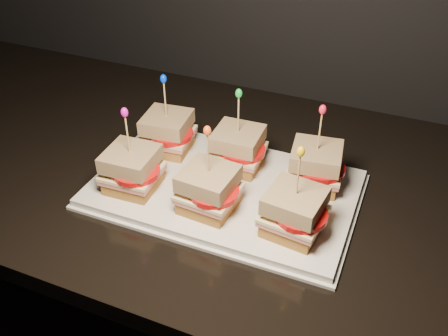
% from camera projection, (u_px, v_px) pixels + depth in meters
% --- Properties ---
extents(cabinet, '(2.21, 0.66, 0.85)m').
position_uv_depth(cabinet, '(133.00, 292.00, 1.29)').
color(cabinet, black).
rests_on(cabinet, ground).
extents(granite_slab, '(2.25, 0.70, 0.04)m').
position_uv_depth(granite_slab, '(110.00, 149.00, 1.03)').
color(granite_slab, black).
rests_on(granite_slab, cabinet).
extents(platter, '(0.45, 0.28, 0.02)m').
position_uv_depth(platter, '(224.00, 189.00, 0.88)').
color(platter, white).
rests_on(platter, granite_slab).
extents(platter_rim, '(0.46, 0.29, 0.01)m').
position_uv_depth(platter_rim, '(224.00, 192.00, 0.88)').
color(platter_rim, white).
rests_on(platter_rim, granite_slab).
extents(sandwich_0_bread_bot, '(0.09, 0.09, 0.02)m').
position_uv_depth(sandwich_0_bread_bot, '(168.00, 144.00, 0.96)').
color(sandwich_0_bread_bot, brown).
rests_on(sandwich_0_bread_bot, platter).
extents(sandwich_0_ham, '(0.10, 0.09, 0.01)m').
position_uv_depth(sandwich_0_ham, '(168.00, 137.00, 0.95)').
color(sandwich_0_ham, '#C66B66').
rests_on(sandwich_0_ham, sandwich_0_bread_bot).
extents(sandwich_0_cheese, '(0.10, 0.10, 0.01)m').
position_uv_depth(sandwich_0_cheese, '(168.00, 134.00, 0.95)').
color(sandwich_0_cheese, '#F6E5A6').
rests_on(sandwich_0_cheese, sandwich_0_ham).
extents(sandwich_0_tomato, '(0.08, 0.08, 0.01)m').
position_uv_depth(sandwich_0_tomato, '(172.00, 134.00, 0.94)').
color(sandwich_0_tomato, red).
rests_on(sandwich_0_tomato, sandwich_0_cheese).
extents(sandwich_0_bread_top, '(0.09, 0.09, 0.03)m').
position_uv_depth(sandwich_0_bread_top, '(167.00, 122.00, 0.93)').
color(sandwich_0_bread_top, '#502C10').
rests_on(sandwich_0_bread_top, sandwich_0_tomato).
extents(sandwich_0_pick, '(0.00, 0.00, 0.09)m').
position_uv_depth(sandwich_0_pick, '(165.00, 101.00, 0.91)').
color(sandwich_0_pick, tan).
rests_on(sandwich_0_pick, sandwich_0_bread_top).
extents(sandwich_0_frill, '(0.01, 0.01, 0.02)m').
position_uv_depth(sandwich_0_frill, '(163.00, 79.00, 0.88)').
color(sandwich_0_frill, '#0430D5').
rests_on(sandwich_0_frill, sandwich_0_pick).
extents(sandwich_1_bread_bot, '(0.08, 0.08, 0.02)m').
position_uv_depth(sandwich_1_bread_bot, '(237.00, 160.00, 0.92)').
color(sandwich_1_bread_bot, brown).
rests_on(sandwich_1_bread_bot, platter).
extents(sandwich_1_ham, '(0.09, 0.09, 0.01)m').
position_uv_depth(sandwich_1_ham, '(238.00, 153.00, 0.91)').
color(sandwich_1_ham, '#C66B66').
rests_on(sandwich_1_ham, sandwich_1_bread_bot).
extents(sandwich_1_cheese, '(0.09, 0.09, 0.01)m').
position_uv_depth(sandwich_1_cheese, '(238.00, 150.00, 0.90)').
color(sandwich_1_cheese, '#F6E5A6').
rests_on(sandwich_1_cheese, sandwich_1_ham).
extents(sandwich_1_tomato, '(0.08, 0.08, 0.01)m').
position_uv_depth(sandwich_1_tomato, '(243.00, 150.00, 0.89)').
color(sandwich_1_tomato, red).
rests_on(sandwich_1_tomato, sandwich_1_cheese).
extents(sandwich_1_bread_top, '(0.09, 0.09, 0.03)m').
position_uv_depth(sandwich_1_bread_top, '(238.00, 138.00, 0.89)').
color(sandwich_1_bread_top, '#502C10').
rests_on(sandwich_1_bread_top, sandwich_1_tomato).
extents(sandwich_1_pick, '(0.00, 0.00, 0.09)m').
position_uv_depth(sandwich_1_pick, '(238.00, 117.00, 0.86)').
color(sandwich_1_pick, tan).
rests_on(sandwich_1_pick, sandwich_1_bread_top).
extents(sandwich_1_frill, '(0.01, 0.01, 0.02)m').
position_uv_depth(sandwich_1_frill, '(239.00, 93.00, 0.84)').
color(sandwich_1_frill, green).
rests_on(sandwich_1_frill, sandwich_1_pick).
extents(sandwich_2_bread_bot, '(0.09, 0.09, 0.02)m').
position_uv_depth(sandwich_2_bread_bot, '(314.00, 178.00, 0.87)').
color(sandwich_2_bread_bot, brown).
rests_on(sandwich_2_bread_bot, platter).
extents(sandwich_2_ham, '(0.10, 0.10, 0.01)m').
position_uv_depth(sandwich_2_ham, '(314.00, 171.00, 0.86)').
color(sandwich_2_ham, '#C66B66').
rests_on(sandwich_2_ham, sandwich_2_bread_bot).
extents(sandwich_2_cheese, '(0.10, 0.10, 0.01)m').
position_uv_depth(sandwich_2_cheese, '(315.00, 168.00, 0.86)').
color(sandwich_2_cheese, '#F6E5A6').
rests_on(sandwich_2_cheese, sandwich_2_ham).
extents(sandwich_2_tomato, '(0.08, 0.08, 0.01)m').
position_uv_depth(sandwich_2_tomato, '(321.00, 168.00, 0.85)').
color(sandwich_2_tomato, red).
rests_on(sandwich_2_tomato, sandwich_2_cheese).
extents(sandwich_2_bread_top, '(0.09, 0.09, 0.03)m').
position_uv_depth(sandwich_2_bread_top, '(317.00, 156.00, 0.84)').
color(sandwich_2_bread_top, '#502C10').
rests_on(sandwich_2_bread_top, sandwich_2_tomato).
extents(sandwich_2_pick, '(0.00, 0.00, 0.09)m').
position_uv_depth(sandwich_2_pick, '(320.00, 134.00, 0.82)').
color(sandwich_2_pick, tan).
rests_on(sandwich_2_pick, sandwich_2_bread_top).
extents(sandwich_2_frill, '(0.01, 0.01, 0.02)m').
position_uv_depth(sandwich_2_frill, '(323.00, 110.00, 0.79)').
color(sandwich_2_frill, red).
rests_on(sandwich_2_frill, sandwich_2_pick).
extents(sandwich_3_bread_bot, '(0.08, 0.08, 0.02)m').
position_uv_depth(sandwich_3_bread_bot, '(134.00, 181.00, 0.87)').
color(sandwich_3_bread_bot, brown).
rests_on(sandwich_3_bread_bot, platter).
extents(sandwich_3_ham, '(0.09, 0.09, 0.01)m').
position_uv_depth(sandwich_3_ham, '(133.00, 174.00, 0.86)').
color(sandwich_3_ham, '#C66B66').
rests_on(sandwich_3_ham, sandwich_3_bread_bot).
extents(sandwich_3_cheese, '(0.09, 0.09, 0.01)m').
position_uv_depth(sandwich_3_cheese, '(132.00, 171.00, 0.85)').
color(sandwich_3_cheese, '#F6E5A6').
rests_on(sandwich_3_cheese, sandwich_3_ham).
extents(sandwich_3_tomato, '(0.08, 0.08, 0.01)m').
position_uv_depth(sandwich_3_tomato, '(136.00, 171.00, 0.84)').
color(sandwich_3_tomato, red).
rests_on(sandwich_3_tomato, sandwich_3_cheese).
extents(sandwich_3_bread_top, '(0.09, 0.09, 0.03)m').
position_uv_depth(sandwich_3_bread_top, '(131.00, 159.00, 0.84)').
color(sandwich_3_bread_top, '#502C10').
rests_on(sandwich_3_bread_top, sandwich_3_tomato).
extents(sandwich_3_pick, '(0.00, 0.00, 0.09)m').
position_uv_depth(sandwich_3_pick, '(128.00, 136.00, 0.81)').
color(sandwich_3_pick, tan).
rests_on(sandwich_3_pick, sandwich_3_bread_top).
extents(sandwich_3_frill, '(0.01, 0.01, 0.02)m').
position_uv_depth(sandwich_3_frill, '(124.00, 112.00, 0.78)').
color(sandwich_3_frill, '#C711AA').
rests_on(sandwich_3_frill, sandwich_3_pick).
extents(sandwich_4_bread_bot, '(0.09, 0.09, 0.02)m').
position_uv_depth(sandwich_4_bread_bot, '(209.00, 202.00, 0.82)').
color(sandwich_4_bread_bot, brown).
rests_on(sandwich_4_bread_bot, platter).
extents(sandwich_4_ham, '(0.10, 0.09, 0.01)m').
position_uv_depth(sandwich_4_ham, '(209.00, 195.00, 0.81)').
color(sandwich_4_ham, '#C66B66').
rests_on(sandwich_4_ham, sandwich_4_bread_bot).
extents(sandwich_4_cheese, '(0.10, 0.09, 0.01)m').
position_uv_depth(sandwich_4_cheese, '(209.00, 191.00, 0.81)').
color(sandwich_4_cheese, '#F6E5A6').
rests_on(sandwich_4_cheese, sandwich_4_ham).
extents(sandwich_4_tomato, '(0.08, 0.08, 0.01)m').
position_uv_depth(sandwich_4_tomato, '(214.00, 192.00, 0.80)').
color(sandwich_4_tomato, red).
rests_on(sandwich_4_tomato, sandwich_4_cheese).
extents(sandwich_4_bread_top, '(0.09, 0.09, 0.03)m').
position_uv_depth(sandwich_4_bread_top, '(208.00, 179.00, 0.79)').
color(sandwich_4_bread_top, '#502C10').
rests_on(sandwich_4_bread_top, sandwich_4_tomato).
extents(sandwich_4_pick, '(0.00, 0.00, 0.09)m').
position_uv_depth(sandwich_4_pick, '(208.00, 156.00, 0.77)').
color(sandwich_4_pick, tan).
rests_on(sandwich_4_pick, sandwich_4_bread_top).
extents(sandwich_4_frill, '(0.01, 0.01, 0.02)m').
position_uv_depth(sandwich_4_frill, '(207.00, 131.00, 0.74)').
color(sandwich_4_frill, '#F45518').
rests_on(sandwich_4_frill, sandwich_4_pick).
extents(sandwich_5_bread_bot, '(0.09, 0.09, 0.02)m').
position_uv_depth(sandwich_5_bread_bot, '(293.00, 225.00, 0.78)').
color(sandwich_5_bread_bot, brown).
rests_on(sandwich_5_bread_bot, platter).
extents(sandwich_5_ham, '(0.10, 0.10, 0.01)m').
position_uv_depth(sandwich_5_ham, '(294.00, 217.00, 0.77)').
color(sandwich_5_ham, '#C66B66').
rests_on(sandwich_5_ham, sandwich_5_bread_bot).
extents(sandwich_5_cheese, '(0.10, 0.10, 0.01)m').
position_uv_depth(sandwich_5_cheese, '(294.00, 214.00, 0.76)').
color(sandwich_5_cheese, '#F6E5A6').
rests_on(sandwich_5_cheese, sandwich_5_ham).
extents(sandwich_5_tomato, '(0.08, 0.08, 0.01)m').
position_uv_depth(sandwich_5_tomato, '(301.00, 215.00, 0.75)').
color(sandwich_5_tomato, red).
rests_on(sandwich_5_tomato, sandwich_5_cheese).
extents(sandwich_5_bread_top, '(0.09, 0.09, 0.03)m').
position_uv_depth(sandwich_5_bread_top, '(295.00, 201.00, 0.75)').
color(sandwich_5_bread_top, '#502C10').
rests_on(sandwich_5_bread_top, sandwich_5_tomato).
extents(sandwich_5_pick, '(0.00, 0.00, 0.09)m').
position_uv_depth(sandwich_5_pick, '(298.00, 177.00, 0.72)').
color(sandwich_5_pick, tan).
rests_on(sandwich_5_pick, sandwich_5_bread_top).
extents(sandwich_5_frill, '(0.01, 0.01, 0.02)m').
position_uv_depth(sandwich_5_frill, '(301.00, 152.00, 0.70)').
color(sandwich_5_frill, '#E5B10D').
rests_on(sandwich_5_frill, sandwich_5_pick).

